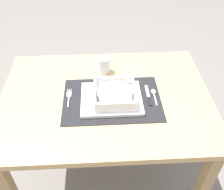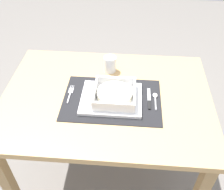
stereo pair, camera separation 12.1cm
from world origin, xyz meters
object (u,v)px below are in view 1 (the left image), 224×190
Objects in this scene: spoon at (154,93)px; butter_knife at (148,97)px; dining_table at (106,111)px; drinking_glass at (105,65)px; porridge_bowl at (115,94)px; fork at (69,96)px.

spoon reaches higher than butter_knife.
dining_table is 9.13× the size of spoon.
drinking_glass is at bearing 89.37° from dining_table.
porridge_bowl is 1.34× the size of butter_knife.
fork is at bearing 178.92° from dining_table.
fork is at bearing -131.70° from drinking_glass.
spoon is (0.23, 0.00, 0.11)m from dining_table.
dining_table is at bearing 142.62° from porridge_bowl.
butter_knife is 0.30m from drinking_glass.
drinking_glass is (-0.23, 0.20, 0.03)m from spoon.
porridge_bowl reaches higher than butter_knife.
butter_knife is at bearing 4.54° from porridge_bowl.
drinking_glass is (-0.04, 0.23, -0.00)m from porridge_bowl.
fork is at bearing 177.14° from spoon.
drinking_glass is (-0.20, 0.22, 0.03)m from butter_knife.
spoon is 0.77× the size of butter_knife.
porridge_bowl is 0.20m from spoon.
porridge_bowl is 2.25× the size of drinking_glass.
butter_knife is at bearing -5.30° from dining_table.
fork is 0.27m from drinking_glass.
porridge_bowl is at bearing -179.85° from butter_knife.
spoon is (0.41, -0.00, 0.00)m from fork.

